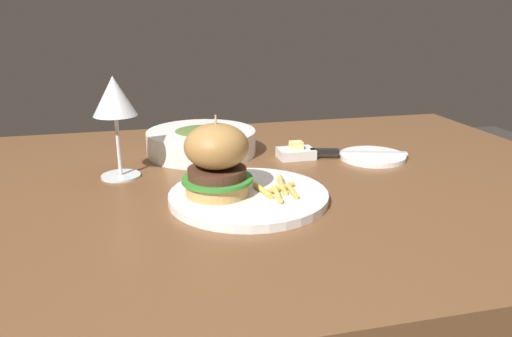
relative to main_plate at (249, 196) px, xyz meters
The scene contains 9 objects.
dining_table 0.13m from the main_plate, 73.21° to the left, with size 1.33×0.92×0.74m.
main_plate is the anchor object (origin of this frame).
burger_sandwich 0.08m from the main_plate, behind, with size 0.12×0.12×0.13m.
fries_pile 0.05m from the main_plate, ahead, with size 0.07×0.11×0.01m.
wine_glass 0.30m from the main_plate, 139.96° to the left, with size 0.08×0.08×0.19m.
bread_plate 0.35m from the main_plate, 28.80° to the left, with size 0.14×0.14×0.01m, color white.
table_knife 0.32m from the main_plate, 35.15° to the left, with size 0.20×0.07×0.01m.
butter_dish 0.26m from the main_plate, 54.60° to the left, with size 0.08×0.05×0.04m.
soup_bowl 0.30m from the main_plate, 97.28° to the left, with size 0.23×0.23×0.06m.
Camera 1 is at (-0.20, -0.84, 1.04)m, focal length 35.00 mm.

